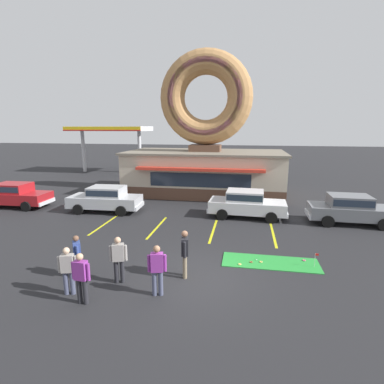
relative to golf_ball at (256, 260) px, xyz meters
name	(u,v)px	position (x,y,z in m)	size (l,w,h in m)	color
ground_plane	(197,278)	(-2.12, -1.77, -0.05)	(160.00, 160.00, 0.00)	#232326
donut_shop_building	(205,146)	(-3.74, 12.17, 3.69)	(12.30, 6.75, 10.96)	brown
putting_mat	(270,262)	(0.54, -0.09, -0.04)	(3.73, 1.32, 0.03)	green
mini_donut_near_left	(261,262)	(0.18, -0.17, 0.00)	(0.13, 0.13, 0.04)	#E5C666
mini_donut_near_right	(251,262)	(-0.21, -0.25, 0.00)	(0.13, 0.13, 0.04)	brown
mini_donut_mid_left	(240,264)	(-0.64, -0.53, 0.00)	(0.13, 0.13, 0.04)	#E5C666
mini_donut_mid_centre	(304,260)	(1.87, 0.28, 0.00)	(0.13, 0.13, 0.04)	#D8667F
golf_ball	(256,260)	(0.00, 0.00, 0.00)	(0.04, 0.04, 0.04)	white
putting_flag_pin	(316,257)	(2.19, -0.20, 0.39)	(0.13, 0.01, 0.55)	silver
car_white	(246,203)	(-0.43, 5.97, 0.82)	(4.63, 2.13, 1.60)	silver
car_silver	(106,198)	(-9.12, 5.64, 0.82)	(4.63, 2.12, 1.60)	#B2B5BA
car_red	(15,194)	(-15.58, 5.61, 0.82)	(4.60, 2.07, 1.60)	maroon
car_grey	(351,208)	(5.19, 5.72, 0.82)	(4.59, 2.05, 1.60)	slate
pedestrian_blue_sweater_man	(119,258)	(-4.67, -2.56, 0.86)	(0.58, 0.34, 1.65)	#232328
pedestrian_hooded_kid	(81,276)	(-5.25, -3.93, 0.84)	(0.60, 0.26, 1.62)	#232328
pedestrian_leather_jacket_man	(68,269)	(-5.94, -3.53, 0.82)	(0.58, 0.33, 1.58)	#474C66
pedestrian_clipboard_woman	(157,268)	(-3.16, -3.09, 0.87)	(0.58, 0.32, 1.67)	#474C66
pedestrian_beanie_man	(77,255)	(-6.26, -2.46, 0.80)	(0.41, 0.51, 1.56)	#7F7056
pedestrian_crossing_woman	(185,252)	(-2.55, -1.78, 0.91)	(0.31, 0.59, 1.73)	#7F7056
trash_bin	(109,191)	(-10.63, 9.19, 0.45)	(0.57, 0.57, 0.97)	#51565B
gas_station_canopy	(110,130)	(-16.09, 21.54, 4.81)	(9.00, 4.46, 5.30)	silver
parking_stripe_far_left	(105,224)	(-8.08, 3.23, -0.05)	(0.12, 3.60, 0.01)	yellow
parking_stripe_left	(157,227)	(-5.08, 3.23, -0.05)	(0.12, 3.60, 0.01)	yellow
parking_stripe_mid_left	(213,231)	(-2.08, 3.23, -0.05)	(0.12, 3.60, 0.01)	yellow
parking_stripe_centre	(273,234)	(0.92, 3.23, -0.05)	(0.12, 3.60, 0.01)	yellow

